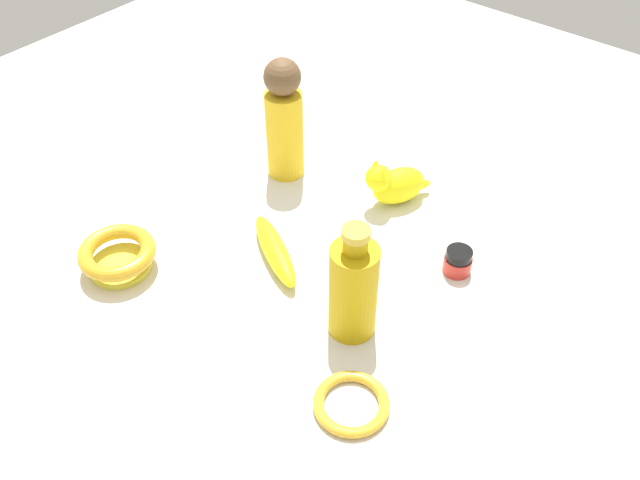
% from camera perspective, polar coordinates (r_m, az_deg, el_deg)
% --- Properties ---
extents(ground, '(2.00, 2.00, 0.00)m').
position_cam_1_polar(ground, '(1.09, 0.00, -1.86)').
color(ground, silver).
extents(nail_polish_jar, '(0.04, 0.04, 0.04)m').
position_cam_1_polar(nail_polish_jar, '(1.09, 11.44, -1.74)').
color(nail_polish_jar, '#B72C24').
rests_on(nail_polish_jar, ground).
extents(bowl, '(0.12, 0.12, 0.05)m').
position_cam_1_polar(bowl, '(1.11, -16.54, -1.22)').
color(bowl, gold).
rests_on(bowl, ground).
extents(bangle, '(0.10, 0.10, 0.01)m').
position_cam_1_polar(bangle, '(0.92, 2.63, -13.48)').
color(bangle, gold).
rests_on(bangle, ground).
extents(person_figure_adult, '(0.07, 0.07, 0.23)m').
position_cam_1_polar(person_figure_adult, '(1.21, -3.01, 9.99)').
color(person_figure_adult, gold).
rests_on(person_figure_adult, ground).
extents(banana, '(0.12, 0.17, 0.04)m').
position_cam_1_polar(banana, '(1.09, -3.79, -0.86)').
color(banana, yellow).
rests_on(banana, ground).
extents(bottle_tall, '(0.07, 0.07, 0.19)m').
position_cam_1_polar(bottle_tall, '(0.94, 2.80, -4.04)').
color(bottle_tall, '#BB950C').
rests_on(bottle_tall, ground).
extents(cat_figurine, '(0.12, 0.09, 0.09)m').
position_cam_1_polar(cat_figurine, '(1.18, 6.24, 4.72)').
color(cat_figurine, yellow).
rests_on(cat_figurine, ground).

